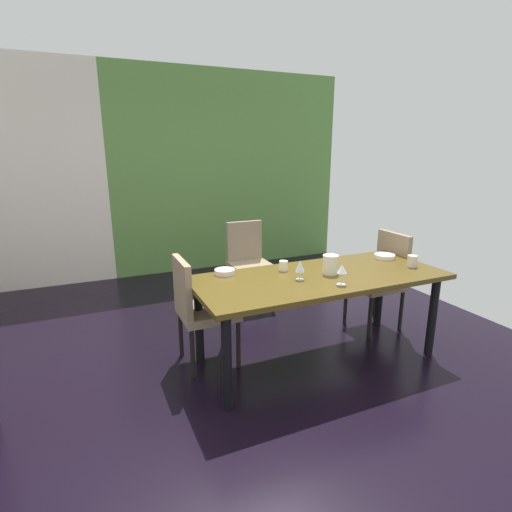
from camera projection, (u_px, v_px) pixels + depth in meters
name	position (u px, v px, depth m)	size (l,w,h in m)	color
ground_plane	(239.00, 368.00, 3.26)	(5.45, 5.84, 0.02)	black
back_panel_interior	(16.00, 177.00, 4.76)	(2.04, 0.10, 2.79)	silver
garden_window_panel	(230.00, 172.00, 5.83)	(3.41, 0.10, 2.79)	#5A8941
dining_table	(320.00, 285.00, 3.23)	(2.05, 0.86, 0.74)	#533F15
chair_right_far	(382.00, 275.00, 3.91)	(0.44, 0.44, 0.94)	gray
chair_left_far	(199.00, 306.00, 3.19)	(0.45, 0.44, 0.91)	gray
chair_head_far	(248.00, 259.00, 4.51)	(0.44, 0.45, 0.93)	gray
wine_glass_near_shelf	(300.00, 267.00, 3.07)	(0.07, 0.07, 0.15)	silver
wine_glass_left	(342.00, 270.00, 2.95)	(0.07, 0.07, 0.15)	silver
serving_bowl_front	(225.00, 272.00, 3.22)	(0.17, 0.17, 0.04)	silver
serving_bowl_west	(385.00, 256.00, 3.69)	(0.19, 0.19, 0.04)	white
cup_north	(283.00, 266.00, 3.31)	(0.07, 0.07, 0.08)	#F2EECD
cup_right	(412.00, 261.00, 3.42)	(0.08, 0.08, 0.10)	beige
pitcher_south	(331.00, 264.00, 3.22)	(0.14, 0.13, 0.16)	silver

